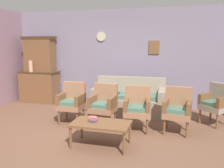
{
  "coord_description": "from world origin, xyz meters",
  "views": [
    {
      "loc": [
        1.49,
        -3.89,
        1.75
      ],
      "look_at": [
        0.12,
        1.13,
        0.85
      ],
      "focal_mm": 37.49,
      "sensor_mm": 36.0,
      "label": 1
    }
  ],
  "objects_px": {
    "vase_on_cabinet": "(31,66)",
    "side_cabinet": "(40,87)",
    "armchair_near_cabinet": "(104,103)",
    "armchair_row_middle": "(137,106)",
    "floral_couch": "(129,101)",
    "coffee_table": "(101,125)",
    "armchair_by_doorway": "(72,101)",
    "armchair_near_couch_end": "(177,108)",
    "book_stack_on_table": "(94,119)",
    "wingback_chair_by_fireplace": "(216,102)"
  },
  "relations": [
    {
      "from": "coffee_table",
      "to": "armchair_row_middle",
      "type": "bearing_deg",
      "value": 62.95
    },
    {
      "from": "floral_couch",
      "to": "armchair_by_doorway",
      "type": "xyz_separation_m",
      "value": [
        -1.09,
        -1.02,
        0.17
      ]
    },
    {
      "from": "armchair_near_couch_end",
      "to": "wingback_chair_by_fireplace",
      "type": "distance_m",
      "value": 1.09
    },
    {
      "from": "armchair_near_couch_end",
      "to": "armchair_by_doorway",
      "type": "bearing_deg",
      "value": 179.95
    },
    {
      "from": "armchair_near_cabinet",
      "to": "book_stack_on_table",
      "type": "distance_m",
      "value": 0.99
    },
    {
      "from": "vase_on_cabinet",
      "to": "armchair_near_cabinet",
      "type": "distance_m",
      "value": 3.02
    },
    {
      "from": "armchair_row_middle",
      "to": "book_stack_on_table",
      "type": "bearing_deg",
      "value": -123.83
    },
    {
      "from": "vase_on_cabinet",
      "to": "wingback_chair_by_fireplace",
      "type": "bearing_deg",
      "value": -6.83
    },
    {
      "from": "armchair_row_middle",
      "to": "coffee_table",
      "type": "distance_m",
      "value": 1.05
    },
    {
      "from": "armchair_near_cabinet",
      "to": "coffee_table",
      "type": "relative_size",
      "value": 0.9
    },
    {
      "from": "floral_couch",
      "to": "armchair_row_middle",
      "type": "relative_size",
      "value": 1.99
    },
    {
      "from": "book_stack_on_table",
      "to": "coffee_table",
      "type": "bearing_deg",
      "value": -6.38
    },
    {
      "from": "vase_on_cabinet",
      "to": "armchair_row_middle",
      "type": "distance_m",
      "value": 3.71
    },
    {
      "from": "armchair_by_doorway",
      "to": "armchair_near_cabinet",
      "type": "xyz_separation_m",
      "value": [
        0.74,
        -0.01,
        0.0
      ]
    },
    {
      "from": "vase_on_cabinet",
      "to": "wingback_chair_by_fireplace",
      "type": "relative_size",
      "value": 0.37
    },
    {
      "from": "vase_on_cabinet",
      "to": "armchair_near_cabinet",
      "type": "xyz_separation_m",
      "value": [
        2.65,
        -1.33,
        -0.6
      ]
    },
    {
      "from": "floral_couch",
      "to": "book_stack_on_table",
      "type": "xyz_separation_m",
      "value": [
        -0.23,
        -2.02,
        0.14
      ]
    },
    {
      "from": "vase_on_cabinet",
      "to": "book_stack_on_table",
      "type": "bearing_deg",
      "value": -39.81
    },
    {
      "from": "wingback_chair_by_fireplace",
      "to": "armchair_near_cabinet",
      "type": "bearing_deg",
      "value": -162.56
    },
    {
      "from": "wingback_chair_by_fireplace",
      "to": "armchair_row_middle",
      "type": "bearing_deg",
      "value": -153.45
    },
    {
      "from": "floral_couch",
      "to": "armchair_row_middle",
      "type": "xyz_separation_m",
      "value": [
        0.38,
        -1.1,
        0.17
      ]
    },
    {
      "from": "vase_on_cabinet",
      "to": "armchair_by_doorway",
      "type": "xyz_separation_m",
      "value": [
        1.91,
        -1.32,
        -0.6
      ]
    },
    {
      "from": "armchair_by_doorway",
      "to": "armchair_row_middle",
      "type": "distance_m",
      "value": 1.48
    },
    {
      "from": "armchair_by_doorway",
      "to": "armchair_near_couch_end",
      "type": "xyz_separation_m",
      "value": [
        2.26,
        -0.0,
        0.0
      ]
    },
    {
      "from": "book_stack_on_table",
      "to": "armchair_by_doorway",
      "type": "bearing_deg",
      "value": 131.04
    },
    {
      "from": "armchair_near_cabinet",
      "to": "book_stack_on_table",
      "type": "xyz_separation_m",
      "value": [
        0.12,
        -0.98,
        -0.03
      ]
    },
    {
      "from": "side_cabinet",
      "to": "armchair_near_cabinet",
      "type": "xyz_separation_m",
      "value": [
        2.5,
        -1.51,
        0.03
      ]
    },
    {
      "from": "vase_on_cabinet",
      "to": "floral_couch",
      "type": "xyz_separation_m",
      "value": [
        3.0,
        -0.29,
        -0.77
      ]
    },
    {
      "from": "vase_on_cabinet",
      "to": "armchair_row_middle",
      "type": "relative_size",
      "value": 0.37
    },
    {
      "from": "armchair_near_cabinet",
      "to": "coffee_table",
      "type": "height_order",
      "value": "armchair_near_cabinet"
    },
    {
      "from": "armchair_near_cabinet",
      "to": "side_cabinet",
      "type": "bearing_deg",
      "value": 148.81
    },
    {
      "from": "armchair_near_couch_end",
      "to": "book_stack_on_table",
      "type": "bearing_deg",
      "value": -144.68
    },
    {
      "from": "vase_on_cabinet",
      "to": "side_cabinet",
      "type": "bearing_deg",
      "value": 51.57
    },
    {
      "from": "vase_on_cabinet",
      "to": "armchair_row_middle",
      "type": "height_order",
      "value": "vase_on_cabinet"
    },
    {
      "from": "armchair_near_cabinet",
      "to": "wingback_chair_by_fireplace",
      "type": "bearing_deg",
      "value": 17.44
    },
    {
      "from": "floral_couch",
      "to": "vase_on_cabinet",
      "type": "bearing_deg",
      "value": 174.41
    },
    {
      "from": "side_cabinet",
      "to": "armchair_row_middle",
      "type": "relative_size",
      "value": 1.28
    },
    {
      "from": "side_cabinet",
      "to": "wingback_chair_by_fireplace",
      "type": "height_order",
      "value": "side_cabinet"
    },
    {
      "from": "vase_on_cabinet",
      "to": "armchair_by_doorway",
      "type": "bearing_deg",
      "value": -34.63
    },
    {
      "from": "floral_couch",
      "to": "coffee_table",
      "type": "relative_size",
      "value": 1.79
    },
    {
      "from": "wingback_chair_by_fireplace",
      "to": "coffee_table",
      "type": "bearing_deg",
      "value": -140.21
    },
    {
      "from": "side_cabinet",
      "to": "armchair_row_middle",
      "type": "bearing_deg",
      "value": -26.01
    },
    {
      "from": "side_cabinet",
      "to": "floral_couch",
      "type": "height_order",
      "value": "side_cabinet"
    },
    {
      "from": "vase_on_cabinet",
      "to": "coffee_table",
      "type": "xyz_separation_m",
      "value": [
        2.91,
        -2.32,
        -0.72
      ]
    },
    {
      "from": "armchair_row_middle",
      "to": "armchair_near_couch_end",
      "type": "distance_m",
      "value": 0.79
    },
    {
      "from": "armchair_by_doorway",
      "to": "book_stack_on_table",
      "type": "xyz_separation_m",
      "value": [
        0.86,
        -0.99,
        -0.03
      ]
    },
    {
      "from": "armchair_by_doorway",
      "to": "wingback_chair_by_fireplace",
      "type": "bearing_deg",
      "value": 13.17
    },
    {
      "from": "side_cabinet",
      "to": "floral_couch",
      "type": "xyz_separation_m",
      "value": [
        2.85,
        -0.48,
        -0.14
      ]
    },
    {
      "from": "wingback_chair_by_fireplace",
      "to": "armchair_by_doorway",
      "type": "bearing_deg",
      "value": -166.83
    },
    {
      "from": "coffee_table",
      "to": "armchair_by_doorway",
      "type": "bearing_deg",
      "value": 134.82
    }
  ]
}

